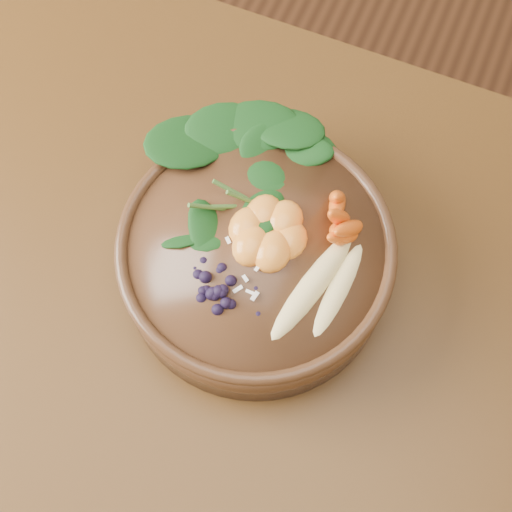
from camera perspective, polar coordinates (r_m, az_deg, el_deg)
ground at (r=1.48m, az=-2.84°, el=-15.78°), size 4.00×4.00×0.00m
dining_table at (r=0.84m, az=-4.93°, el=-10.14°), size 1.60×0.90×0.75m
stoneware_bowl at (r=0.74m, az=0.00°, el=-0.30°), size 0.34×0.34×0.08m
kale_heap at (r=0.72m, az=-0.03°, el=6.85°), size 0.22×0.20×0.04m
carrot_cluster at (r=0.69m, az=7.12°, el=4.50°), size 0.07×0.07×0.08m
banana_halves at (r=0.68m, az=5.67°, el=-2.13°), size 0.07×0.15×0.03m
mandarin_cluster at (r=0.70m, az=0.98°, el=2.35°), size 0.10×0.11×0.03m
blueberry_pile at (r=0.67m, az=-2.75°, el=-2.24°), size 0.15×0.12×0.04m
coconut_flakes at (r=0.69m, az=-0.82°, el=-0.25°), size 0.10×0.09×0.01m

